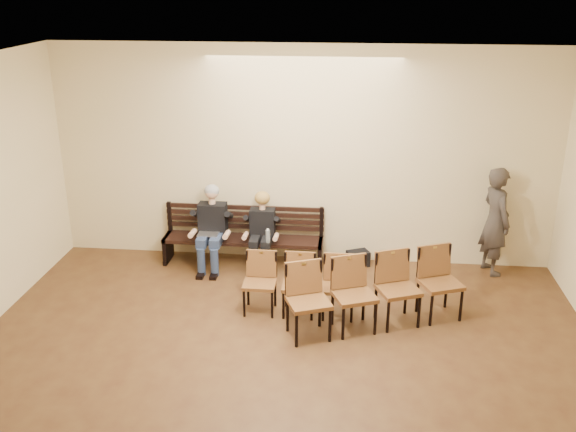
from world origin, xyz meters
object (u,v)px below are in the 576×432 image
(laptop, at_px, (208,236))
(bag, at_px, (358,259))
(chair_row_front, at_px, (299,286))
(chair_row_back, at_px, (376,293))
(seated_man, at_px, (212,227))
(seated_woman, at_px, (262,235))
(water_bottle, at_px, (268,243))
(passerby, at_px, (496,213))
(bench, at_px, (243,251))

(laptop, bearing_deg, bag, -4.27)
(chair_row_front, height_order, chair_row_back, chair_row_back)
(seated_man, relative_size, chair_row_front, 0.86)
(seated_woman, distance_m, bag, 1.62)
(bag, xyz_separation_m, chair_row_back, (0.23, -1.90, 0.37))
(water_bottle, bearing_deg, seated_woman, 114.78)
(seated_woman, xyz_separation_m, laptop, (-0.84, -0.13, 0.00))
(seated_man, relative_size, chair_row_back, 0.55)
(bag, distance_m, chair_row_back, 1.95)
(passerby, xyz_separation_m, chair_row_front, (-2.92, -1.66, -0.57))
(bench, distance_m, seated_woman, 0.49)
(seated_man, bearing_deg, chair_row_back, -33.05)
(bench, relative_size, chair_row_back, 1.08)
(passerby, bearing_deg, seated_man, 72.86)
(seated_man, distance_m, water_bottle, 1.00)
(laptop, bearing_deg, chair_row_back, -43.25)
(water_bottle, distance_m, chair_row_front, 1.29)
(bench, distance_m, water_bottle, 0.71)
(passerby, bearing_deg, chair_row_back, 115.56)
(seated_woman, relative_size, chair_row_back, 0.47)
(bag, bearing_deg, seated_man, -174.65)
(chair_row_front, bearing_deg, water_bottle, 117.00)
(seated_man, bearing_deg, bag, 5.35)
(bench, relative_size, laptop, 8.08)
(seated_woman, xyz_separation_m, chair_row_back, (1.77, -1.68, -0.07))
(chair_row_back, bearing_deg, laptop, 127.11)
(water_bottle, bearing_deg, seated_man, 162.40)
(chair_row_back, bearing_deg, bag, 74.81)
(water_bottle, xyz_separation_m, chair_row_front, (0.58, -1.14, -0.14))
(laptop, bearing_deg, chair_row_front, -52.65)
(bench, xyz_separation_m, chair_row_front, (1.05, -1.56, 0.20))
(water_bottle, bearing_deg, chair_row_back, -40.14)
(bench, relative_size, chair_row_front, 1.69)
(seated_man, xyz_separation_m, passerby, (4.45, 0.22, 0.33))
(bench, xyz_separation_m, water_bottle, (0.47, -0.42, 0.34))
(laptop, relative_size, chair_row_front, 0.21)
(seated_woman, bearing_deg, seated_man, 180.00)
(seated_woman, bearing_deg, bench, 159.91)
(seated_man, relative_size, bag, 3.88)
(bench, distance_m, bag, 1.88)
(bench, bearing_deg, seated_man, -165.94)
(seated_woman, height_order, passerby, passerby)
(bag, bearing_deg, water_bottle, -159.67)
(laptop, xyz_separation_m, chair_row_front, (1.56, -1.31, -0.14))
(seated_man, distance_m, chair_row_back, 3.08)
(passerby, bearing_deg, bench, 71.47)
(bag, xyz_separation_m, chair_row_front, (-0.82, -1.66, 0.30))
(passerby, bearing_deg, water_bottle, 78.48)
(bench, height_order, seated_woman, seated_woman)
(laptop, bearing_deg, seated_man, 62.71)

